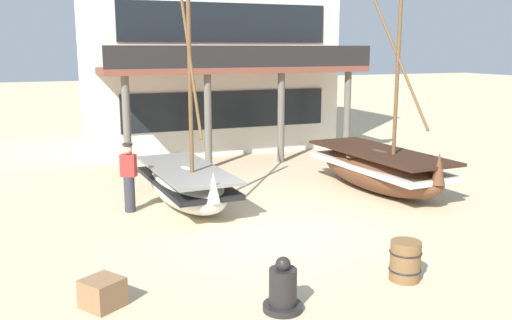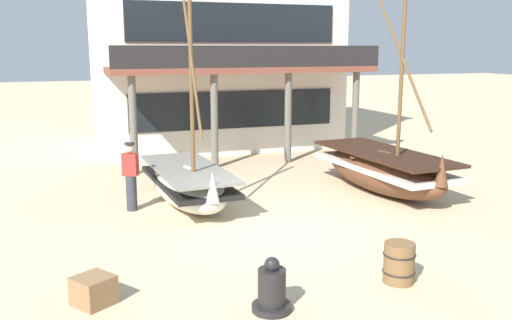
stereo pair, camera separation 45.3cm
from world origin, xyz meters
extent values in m
plane|color=#CCB78E|center=(0.00, 0.00, 0.00)|extent=(120.00, 120.00, 0.00)
ellipsoid|color=silver|center=(-1.20, 2.74, 0.48)|extent=(1.70, 4.23, 0.97)
cube|color=black|center=(-1.20, 2.74, 0.61)|extent=(1.71, 4.07, 0.12)
cube|color=gray|center=(-1.20, 2.74, 0.93)|extent=(1.74, 4.15, 0.07)
cone|color=silver|center=(-1.12, 0.73, 0.92)|extent=(0.32, 0.32, 0.68)
cylinder|color=brown|center=(-1.18, 2.21, 2.91)|extent=(0.10, 0.10, 4.45)
cylinder|color=brown|center=(-1.18, 2.21, 3.77)|extent=(0.13, 1.54, 3.81)
cube|color=brown|center=(-1.21, 3.05, 0.82)|extent=(1.45, 0.22, 0.06)
ellipsoid|color=brown|center=(4.16, 2.16, 0.57)|extent=(1.94, 4.85, 1.13)
cube|color=silver|center=(4.16, 2.16, 0.71)|extent=(1.95, 4.66, 0.14)
cube|color=#351E13|center=(4.16, 2.16, 1.09)|extent=(1.98, 4.76, 0.08)
cone|color=brown|center=(4.29, -0.13, 1.08)|extent=(0.35, 0.35, 0.79)
cylinder|color=brown|center=(4.19, 1.56, 3.07)|extent=(0.10, 0.10, 4.56)
cylinder|color=brown|center=(4.19, 1.56, 3.67)|extent=(0.21, 2.56, 3.52)
cube|color=brown|center=(4.14, 2.51, 0.96)|extent=(1.60, 0.25, 0.06)
cylinder|color=#33333D|center=(-2.62, 2.70, 0.44)|extent=(0.26, 0.26, 0.88)
cube|color=#B22D28|center=(-2.62, 2.70, 1.15)|extent=(0.42, 0.37, 0.54)
sphere|color=beige|center=(-2.62, 2.70, 1.54)|extent=(0.22, 0.22, 0.22)
cylinder|color=#2D2823|center=(-2.62, 2.70, 1.66)|extent=(0.24, 0.24, 0.05)
cylinder|color=black|center=(-1.38, -3.45, 0.05)|extent=(0.61, 0.61, 0.10)
cylinder|color=black|center=(-1.38, -3.45, 0.38)|extent=(0.43, 0.43, 0.56)
sphere|color=black|center=(-1.38, -3.45, 0.74)|extent=(0.23, 0.23, 0.23)
cylinder|color=brown|center=(1.04, -3.22, 0.35)|extent=(0.52, 0.52, 0.70)
torus|color=black|center=(1.04, -3.22, 0.50)|extent=(0.56, 0.56, 0.03)
torus|color=black|center=(1.04, -3.22, 0.20)|extent=(0.56, 0.56, 0.03)
cube|color=olive|center=(-3.89, -2.29, 0.23)|extent=(0.75, 0.75, 0.45)
cube|color=silver|center=(1.98, 11.80, 4.64)|extent=(9.19, 6.32, 9.27)
cube|color=black|center=(1.98, 8.61, 1.70)|extent=(7.72, 0.06, 1.36)
cube|color=black|center=(1.98, 8.61, 4.79)|extent=(7.72, 0.06, 1.36)
cube|color=brown|center=(1.98, 7.55, 3.19)|extent=(9.19, 2.18, 0.20)
cylinder|color=#666056|center=(-1.95, 6.79, 1.55)|extent=(0.24, 0.24, 3.09)
cylinder|color=#666056|center=(0.67, 6.79, 1.55)|extent=(0.24, 0.24, 3.09)
cylinder|color=#666056|center=(3.30, 6.79, 1.55)|extent=(0.24, 0.24, 3.09)
cylinder|color=#666056|center=(5.92, 6.79, 1.55)|extent=(0.24, 0.24, 3.09)
cube|color=black|center=(1.98, 6.51, 3.64)|extent=(9.19, 0.08, 0.70)
camera|label=1|loc=(-4.74, -10.60, 3.93)|focal=39.23mm
camera|label=2|loc=(-4.31, -10.76, 3.93)|focal=39.23mm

